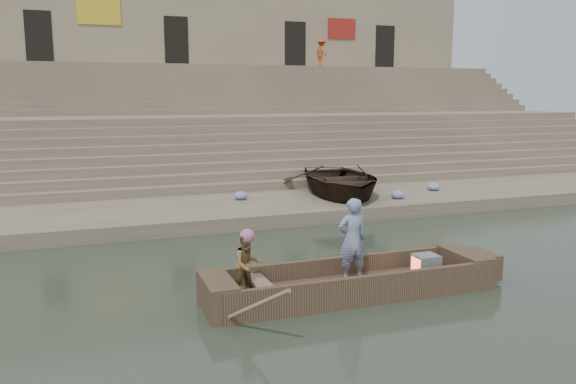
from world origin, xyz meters
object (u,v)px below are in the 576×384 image
main_rowboat (351,289)px  television (425,265)px  rowing_man (247,264)px  beached_rowboat (340,180)px  standing_man (352,240)px  pedestrian (322,53)px

main_rowboat → television: television is taller
rowing_man → beached_rowboat: (5.38, 7.82, 0.12)m
rowing_man → beached_rowboat: size_ratio=0.23×
main_rowboat → standing_man: (0.09, 0.17, 0.91)m
standing_man → pedestrian: pedestrian is taller
main_rowboat → beached_rowboat: 8.58m
main_rowboat → pedestrian: pedestrian is taller
main_rowboat → pedestrian: 23.42m
beached_rowboat → television: bearing=-93.2°
standing_man → rowing_man: (-2.09, -0.14, -0.23)m
rowing_man → pedestrian: pedestrian is taller
beached_rowboat → pedestrian: bearing=79.0°
standing_man → pedestrian: size_ratio=1.03×
main_rowboat → pedestrian: bearing=68.5°
rowing_man → television: (3.62, -0.03, -0.37)m
television → pedestrian: bearing=72.4°
television → pedestrian: (6.68, 21.09, 5.56)m
pedestrian → rowing_man: bearing=149.4°
television → beached_rowboat: (1.76, 7.85, 0.49)m
television → pedestrian: 22.82m
standing_man → pedestrian: bearing=-110.9°
pedestrian → main_rowboat: bearing=153.9°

